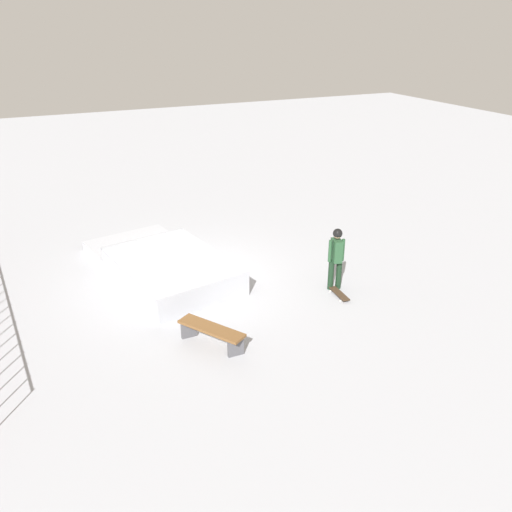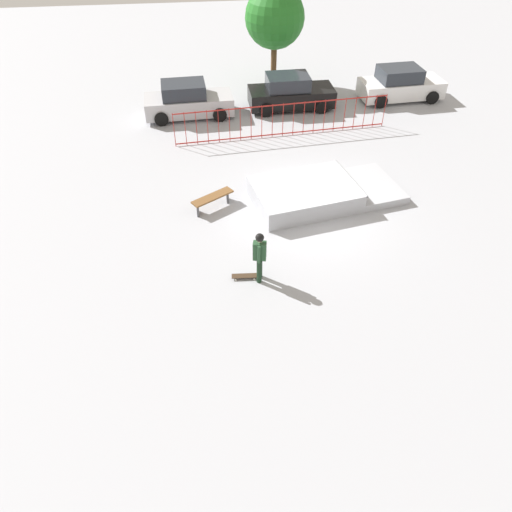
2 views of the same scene
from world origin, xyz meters
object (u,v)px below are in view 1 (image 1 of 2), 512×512
object	(u,v)px
park_bench	(211,332)
skate_ramp	(165,266)
skater	(336,254)
skateboard	(339,294)

from	to	relation	value
park_bench	skate_ramp	bearing A→B (deg)	0.12
skater	skateboard	bearing A→B (deg)	-1.33
skateboard	park_bench	bearing A→B (deg)	-74.90
skater	skateboard	world-z (taller)	skater
skater	skateboard	distance (m)	1.03
skate_ramp	skater	xyz separation A→B (m)	(-2.59, -3.93, 0.69)
skate_ramp	skater	distance (m)	4.76
skateboard	park_bench	size ratio (longest dim) A/B	0.52
skate_ramp	skateboard	xyz separation A→B (m)	(-3.02, -3.82, -0.24)
skateboard	skate_ramp	bearing A→B (deg)	-124.35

